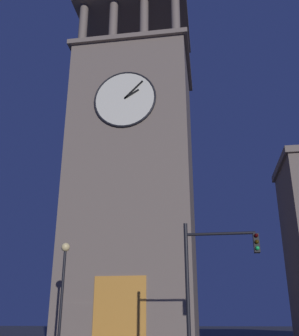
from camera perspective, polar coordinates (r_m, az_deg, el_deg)
name	(u,v)px	position (r m, az deg, el deg)	size (l,w,h in m)	color
clocktower	(134,181)	(30.46, -2.28, -1.82)	(9.40, 8.31, 28.52)	#75665B
traffic_signal_mid	(211,267)	(16.33, 8.89, -13.90)	(2.98, 0.41, 5.21)	black
street_lamp	(63,274)	(20.69, -12.26, -14.71)	(0.44, 0.44, 5.14)	black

